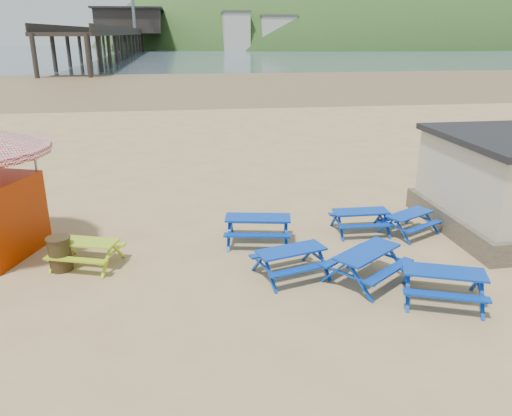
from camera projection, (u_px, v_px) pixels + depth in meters
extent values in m
plane|color=tan|center=(238.00, 259.00, 14.41)|extent=(400.00, 400.00, 0.00)
plane|color=olive|center=(190.00, 82.00, 65.72)|extent=(400.00, 400.00, 0.00)
plane|color=#445561|center=(182.00, 52.00, 173.01)|extent=(400.00, 400.00, 0.00)
cube|color=#0436AF|center=(258.00, 218.00, 15.30)|extent=(2.11, 1.13, 0.06)
cube|color=#0436AF|center=(259.00, 220.00, 16.03)|extent=(2.01, 0.64, 0.06)
cube|color=#0436AF|center=(257.00, 235.00, 14.78)|extent=(2.01, 0.64, 0.06)
cube|color=#0436AF|center=(361.00, 211.00, 16.12)|extent=(1.78, 0.71, 0.05)
cube|color=#0436AF|center=(355.00, 213.00, 16.76)|extent=(1.77, 0.27, 0.05)
cube|color=#0436AF|center=(367.00, 226.00, 15.66)|extent=(1.77, 0.27, 0.05)
cube|color=#0436AF|center=(410.00, 214.00, 16.02)|extent=(1.78, 1.35, 0.05)
cube|color=#0436AF|center=(395.00, 217.00, 16.53)|extent=(1.58, 0.99, 0.05)
cube|color=#0436AF|center=(424.00, 226.00, 15.68)|extent=(1.58, 0.99, 0.05)
cube|color=#0436AF|center=(291.00, 250.00, 13.18)|extent=(1.96, 1.20, 0.05)
cube|color=#0436AF|center=(280.00, 251.00, 13.80)|extent=(1.83, 0.76, 0.05)
cube|color=#0436AF|center=(302.00, 269.00, 12.75)|extent=(1.83, 0.76, 0.05)
cube|color=#0436AF|center=(444.00, 272.00, 11.91)|extent=(2.06, 1.38, 0.05)
cube|color=#0436AF|center=(439.00, 271.00, 12.60)|extent=(1.88, 0.93, 0.05)
cube|color=#0436AF|center=(446.00, 296.00, 11.42)|extent=(1.88, 0.93, 0.05)
cube|color=#0436AF|center=(367.00, 252.00, 12.91)|extent=(2.07, 1.82, 0.06)
cube|color=#0436AF|center=(345.00, 255.00, 13.46)|extent=(1.78, 1.42, 0.06)
cube|color=#0436AF|center=(389.00, 271.00, 12.57)|extent=(1.78, 1.42, 0.06)
cube|color=#B3D10F|center=(85.00, 242.00, 13.78)|extent=(1.89, 1.22, 0.05)
cube|color=#B3D10F|center=(96.00, 243.00, 14.42)|extent=(1.75, 0.80, 0.05)
cube|color=#B3D10F|center=(75.00, 260.00, 13.32)|extent=(1.75, 0.80, 0.05)
cylinder|color=#3B2C18|center=(60.00, 254.00, 13.61)|extent=(0.61, 0.61, 0.92)
cylinder|color=#3B2C18|center=(58.00, 238.00, 13.46)|extent=(0.65, 0.65, 0.04)
cube|color=black|center=(129.00, 33.00, 173.17)|extent=(9.00, 220.00, 0.60)
cube|color=black|center=(131.00, 22.00, 182.10)|extent=(22.00, 30.00, 8.00)
cube|color=black|center=(130.00, 9.00, 180.67)|extent=(24.00, 32.00, 0.60)
ellipsoid|color=#2D4C1E|center=(367.00, 68.00, 244.88)|extent=(264.00, 144.00, 108.00)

